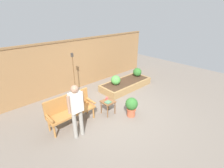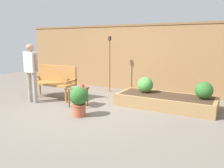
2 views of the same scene
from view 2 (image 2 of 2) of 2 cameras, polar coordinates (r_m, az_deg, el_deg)
ground_plane at (r=5.66m, az=-6.58°, el=-6.20°), size 14.00×14.00×0.00m
fence_back at (r=7.70m, az=4.49°, el=6.61°), size 8.40×0.14×2.16m
garden_bench at (r=6.84m, az=-14.27°, el=1.18°), size 1.44×0.48×0.94m
side_table at (r=5.81m, az=-8.40°, el=-1.73°), size 0.40×0.40×0.48m
cup_on_table at (r=5.85m, az=-7.28°, el=-0.41°), size 0.11×0.08×0.08m
book_on_table at (r=5.77m, az=-9.28°, el=-0.84°), size 0.20×0.19×0.03m
potted_boxwood at (r=5.06m, az=-8.20°, el=-3.82°), size 0.40×0.40×0.66m
raised_planter_bed at (r=5.90m, az=13.10°, el=-4.17°), size 2.40×1.00×0.30m
shrub_near_bench at (r=6.06m, az=8.27°, el=-0.19°), size 0.41×0.41×0.41m
shrub_far_corner at (r=5.74m, az=21.88°, el=-1.48°), size 0.41×0.41×0.41m
tiki_torch at (r=7.32m, az=-0.58°, el=7.33°), size 0.10×0.10×1.77m
person_by_bench at (r=6.41m, az=-19.45°, el=3.79°), size 0.47×0.20×1.56m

